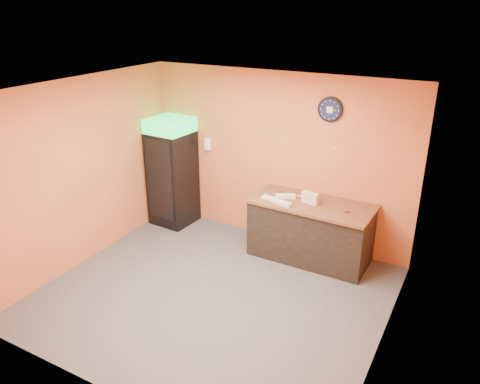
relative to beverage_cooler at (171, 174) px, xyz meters
The scene contains 15 objects.
floor 2.62m from the beverage_cooler, 41.02° to the right, with size 4.50×4.50×0.00m, color #47474C.
back_wall 1.94m from the beverage_cooler, 12.02° to the left, with size 4.50×0.02×2.80m, color #E37340.
left_wall 1.72m from the beverage_cooler, 104.08° to the right, with size 0.02×4.00×2.80m, color #E37340.
right_wall 4.42m from the beverage_cooler, 21.41° to the right, with size 0.02×4.00×2.80m, color #E37340.
ceiling 3.07m from the beverage_cooler, 41.02° to the right, with size 4.50×4.00×0.02m, color white.
beverage_cooler is the anchor object (origin of this frame).
prep_counter 2.68m from the beverage_cooler, ahead, with size 1.81×0.80×0.91m, color black.
wall_clock 3.04m from the beverage_cooler, ahead, with size 0.37×0.06×0.37m.
wall_phone 0.85m from the beverage_cooler, 31.01° to the left, with size 0.11×0.10×0.20m.
butcher_paper 2.63m from the beverage_cooler, ahead, with size 1.85×0.88×0.04m, color brown.
sub_roll_stack 2.61m from the beverage_cooler, ahead, with size 0.28×0.14×0.17m.
wrapped_sandwich_left 2.03m from the beverage_cooler, ahead, with size 0.27×0.11×0.04m, color silver.
wrapped_sandwich_mid 2.29m from the beverage_cooler, ahead, with size 0.28×0.11×0.04m, color silver.
wrapped_sandwich_right 2.20m from the beverage_cooler, ahead, with size 0.31×0.12×0.04m, color silver.
kitchen_tool 2.53m from the beverage_cooler, ahead, with size 0.07×0.07×0.07m, color silver.
Camera 1 is at (2.93, -4.60, 3.79)m, focal length 35.00 mm.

